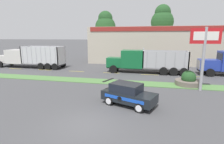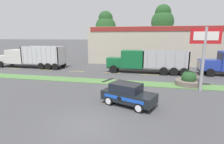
{
  "view_description": "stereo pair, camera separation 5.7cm",
  "coord_description": "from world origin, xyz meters",
  "px_view_note": "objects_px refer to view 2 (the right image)",
  "views": [
    {
      "loc": [
        3.63,
        -8.98,
        5.15
      ],
      "look_at": [
        -0.41,
        9.4,
        1.33
      ],
      "focal_mm": 28.0,
      "sensor_mm": 36.0,
      "label": 1
    },
    {
      "loc": [
        3.69,
        -8.97,
        5.15
      ],
      "look_at": [
        -0.41,
        9.4,
        1.33
      ],
      "focal_mm": 28.0,
      "sensor_mm": 36.0,
      "label": 2
    }
  ],
  "objects_px": {
    "dump_truck_mid": "(25,58)",
    "stone_planter": "(188,80)",
    "dump_truck_lead": "(139,61)",
    "store_sign_post": "(205,46)",
    "rally_car": "(128,94)"
  },
  "relations": [
    {
      "from": "dump_truck_mid",
      "to": "stone_planter",
      "type": "bearing_deg",
      "value": -13.91
    },
    {
      "from": "dump_truck_mid",
      "to": "rally_car",
      "type": "distance_m",
      "value": 23.29
    },
    {
      "from": "dump_truck_mid",
      "to": "stone_planter",
      "type": "xyz_separation_m",
      "value": [
        24.93,
        -6.18,
        -1.07
      ]
    },
    {
      "from": "dump_truck_lead",
      "to": "stone_planter",
      "type": "xyz_separation_m",
      "value": [
        5.65,
        -5.83,
        -1.1
      ]
    },
    {
      "from": "dump_truck_lead",
      "to": "stone_planter",
      "type": "relative_size",
      "value": 4.15
    },
    {
      "from": "dump_truck_lead",
      "to": "stone_planter",
      "type": "distance_m",
      "value": 8.19
    },
    {
      "from": "dump_truck_lead",
      "to": "rally_car",
      "type": "relative_size",
      "value": 2.58
    },
    {
      "from": "stone_planter",
      "to": "dump_truck_mid",
      "type": "bearing_deg",
      "value": 166.09
    },
    {
      "from": "dump_truck_mid",
      "to": "stone_planter",
      "type": "height_order",
      "value": "dump_truck_mid"
    },
    {
      "from": "rally_car",
      "to": "stone_planter",
      "type": "bearing_deg",
      "value": 50.59
    },
    {
      "from": "dump_truck_mid",
      "to": "stone_planter",
      "type": "distance_m",
      "value": 25.7
    },
    {
      "from": "dump_truck_mid",
      "to": "rally_car",
      "type": "bearing_deg",
      "value": -34.05
    },
    {
      "from": "dump_truck_lead",
      "to": "store_sign_post",
      "type": "height_order",
      "value": "store_sign_post"
    },
    {
      "from": "dump_truck_lead",
      "to": "dump_truck_mid",
      "type": "distance_m",
      "value": 19.28
    },
    {
      "from": "dump_truck_lead",
      "to": "dump_truck_mid",
      "type": "height_order",
      "value": "dump_truck_lead"
    }
  ]
}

